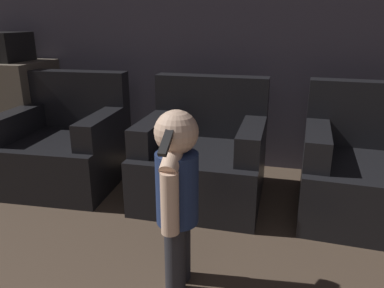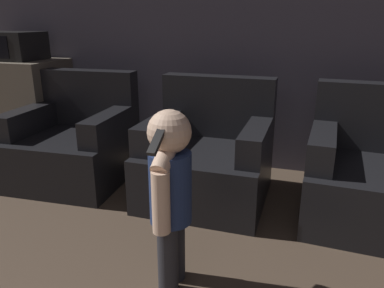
{
  "view_description": "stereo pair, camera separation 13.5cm",
  "coord_description": "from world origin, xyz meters",
  "px_view_note": "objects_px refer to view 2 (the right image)",
  "views": [
    {
      "loc": [
        0.3,
        1.18,
        1.29
      ],
      "look_at": [
        -0.2,
        3.21,
        0.6
      ],
      "focal_mm": 35.0,
      "sensor_mm": 36.0,
      "label": 1
    },
    {
      "loc": [
        0.43,
        1.21,
        1.29
      ],
      "look_at": [
        -0.2,
        3.21,
        0.6
      ],
      "focal_mm": 35.0,
      "sensor_mm": 36.0,
      "label": 2
    }
  ],
  "objects_px": {
    "armchair_left": "(74,143)",
    "armchair_middle": "(208,158)",
    "microwave": "(11,46)",
    "armchair_right": "(377,177)",
    "person_toddler": "(170,188)"
  },
  "relations": [
    {
      "from": "person_toddler",
      "to": "armchair_middle",
      "type": "bearing_deg",
      "value": -175.88
    },
    {
      "from": "armchair_left",
      "to": "person_toddler",
      "type": "height_order",
      "value": "person_toddler"
    },
    {
      "from": "armchair_left",
      "to": "armchair_right",
      "type": "distance_m",
      "value": 2.32
    },
    {
      "from": "armchair_left",
      "to": "armchair_right",
      "type": "height_order",
      "value": "same"
    },
    {
      "from": "armchair_right",
      "to": "microwave",
      "type": "xyz_separation_m",
      "value": [
        -3.19,
        0.38,
        0.76
      ]
    },
    {
      "from": "person_toddler",
      "to": "microwave",
      "type": "bearing_deg",
      "value": -125.29
    },
    {
      "from": "armchair_left",
      "to": "armchair_middle",
      "type": "relative_size",
      "value": 1.04
    },
    {
      "from": "armchair_left",
      "to": "microwave",
      "type": "bearing_deg",
      "value": 153.25
    },
    {
      "from": "person_toddler",
      "to": "microwave",
      "type": "xyz_separation_m",
      "value": [
        -2.12,
        1.43,
        0.52
      ]
    },
    {
      "from": "armchair_right",
      "to": "person_toddler",
      "type": "height_order",
      "value": "person_toddler"
    },
    {
      "from": "armchair_middle",
      "to": "microwave",
      "type": "distance_m",
      "value": 2.19
    },
    {
      "from": "armchair_middle",
      "to": "microwave",
      "type": "xyz_separation_m",
      "value": [
        -2.02,
        0.38,
        0.76
      ]
    },
    {
      "from": "armchair_left",
      "to": "armchair_middle",
      "type": "distance_m",
      "value": 1.16
    },
    {
      "from": "armchair_left",
      "to": "microwave",
      "type": "relative_size",
      "value": 1.66
    },
    {
      "from": "person_toddler",
      "to": "armchair_left",
      "type": "bearing_deg",
      "value": -131.15
    }
  ]
}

